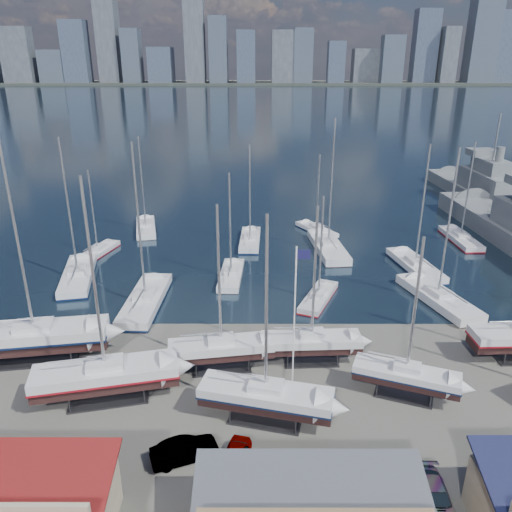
{
  "coord_description": "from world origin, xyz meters",
  "views": [
    {
      "loc": [
        -2.89,
        -44.3,
        24.7
      ],
      "look_at": [
        -3.0,
        8.0,
        4.23
      ],
      "focal_mm": 35.0,
      "sensor_mm": 36.0,
      "label": 1
    }
  ],
  "objects_px": {
    "naval_ship_west": "(486,195)",
    "car_a": "(234,460)",
    "sailboat_cradle_0": "(35,337)",
    "flagpole": "(296,311)"
  },
  "relations": [
    {
      "from": "car_a",
      "to": "flagpole",
      "type": "height_order",
      "value": "flagpole"
    },
    {
      "from": "sailboat_cradle_0",
      "to": "car_a",
      "type": "xyz_separation_m",
      "value": [
        17.91,
        -12.78,
        -1.56
      ]
    },
    {
      "from": "sailboat_cradle_0",
      "to": "car_a",
      "type": "height_order",
      "value": "sailboat_cradle_0"
    },
    {
      "from": "naval_ship_west",
      "to": "flagpole",
      "type": "relative_size",
      "value": 3.43
    },
    {
      "from": "sailboat_cradle_0",
      "to": "flagpole",
      "type": "xyz_separation_m",
      "value": [
        22.31,
        -4.31,
        4.84
      ]
    },
    {
      "from": "naval_ship_west",
      "to": "car_a",
      "type": "distance_m",
      "value": 77.96
    },
    {
      "from": "naval_ship_west",
      "to": "car_a",
      "type": "height_order",
      "value": "naval_ship_west"
    },
    {
      "from": "naval_ship_west",
      "to": "flagpole",
      "type": "distance_m",
      "value": 68.7
    },
    {
      "from": "car_a",
      "to": "flagpole",
      "type": "xyz_separation_m",
      "value": [
        4.39,
        8.47,
        6.4
      ]
    },
    {
      "from": "car_a",
      "to": "flagpole",
      "type": "bearing_deg",
      "value": 75.35
    }
  ]
}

